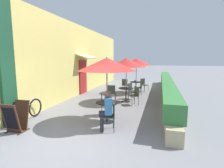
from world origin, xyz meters
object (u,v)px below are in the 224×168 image
object	(u,v)px
patio_table_mid	(126,92)
patio_table_far	(136,85)
cafe_chair_far_right	(139,87)
cafe_chair_far_back	(144,84)
cafe_chair_mid_left	(112,92)
patio_umbrella_far	(136,62)
coffee_cup_far	(135,81)
patio_table_near	(107,108)
patio_umbrella_near	(107,64)
cafe_chair_near_right	(105,102)
seated_patron_near_left	(107,109)
cafe_chair_far_left	(125,84)
patio_umbrella_mid	(126,63)
menu_board	(16,117)
cafe_chair_mid_back	(132,90)
cafe_chair_mid_right	(135,94)
bicycle_leaning	(24,111)
cafe_chair_near_left	(110,114)

from	to	relation	value
patio_table_mid	patio_table_far	xyz separation A→B (m)	(0.16, 2.60, 0.00)
cafe_chair_far_right	cafe_chair_far_back	bearing A→B (deg)	-24.00
cafe_chair_mid_left	patio_umbrella_far	size ratio (longest dim) A/B	0.38
cafe_chair_far_right	coffee_cup_far	size ratio (longest dim) A/B	9.67
patio_table_near	patio_umbrella_near	bearing A→B (deg)	75.96
cafe_chair_near_right	patio_table_mid	distance (m)	2.45
seated_patron_near_left	cafe_chair_far_left	bearing A→B (deg)	-12.57
patio_table_far	cafe_chair_far_right	size ratio (longest dim) A/B	0.89
cafe_chair_near_right	cafe_chair_far_right	size ratio (longest dim) A/B	1.00
patio_table_mid	cafe_chair_mid_left	world-z (taller)	cafe_chair_mid_left
cafe_chair_mid_left	seated_patron_near_left	bearing A→B (deg)	-86.36
patio_umbrella_mid	cafe_chair_mid_left	distance (m)	1.65
cafe_chair_near_right	patio_table_mid	xyz separation A→B (m)	(0.38, 2.42, 0.00)
patio_table_mid	menu_board	xyz separation A→B (m)	(-2.48, -4.55, -0.07)
patio_umbrella_near	menu_board	xyz separation A→B (m)	(-2.41, -1.47, -1.55)
patio_umbrella_mid	cafe_chair_mid_back	world-z (taller)	patio_umbrella_mid
patio_umbrella_mid	cafe_chair_mid_back	size ratio (longest dim) A/B	2.60
cafe_chair_mid_right	coffee_cup_far	xyz separation A→B (m)	(-0.44, 3.17, 0.24)
cafe_chair_far_left	coffee_cup_far	world-z (taller)	cafe_chair_far_left
cafe_chair_far_right	cafe_chair_far_back	size ratio (longest dim) A/B	1.00
cafe_chair_mid_back	cafe_chair_far_right	xyz separation A→B (m)	(0.26, 1.22, 0.00)
patio_table_mid	bicycle_leaning	xyz separation A→B (m)	(-2.89, -3.77, -0.16)
cafe_chair_far_right	cafe_chair_near_left	bearing A→B (deg)	160.85
bicycle_leaning	cafe_chair_near_left	bearing A→B (deg)	0.78
cafe_chair_near_right	cafe_chair_far_left	world-z (taller)	same
patio_table_near	patio_table_mid	xyz separation A→B (m)	(0.07, 3.08, 0.00)
cafe_chair_far_left	patio_umbrella_near	bearing A→B (deg)	-72.11
cafe_chair_mid_left	cafe_chair_far_back	size ratio (longest dim) A/B	1.00
cafe_chair_far_right	coffee_cup_far	world-z (taller)	cafe_chair_far_right
patio_table_far	menu_board	xyz separation A→B (m)	(-2.64, -7.15, -0.07)
seated_patron_near_left	menu_board	xyz separation A→B (m)	(-2.61, -0.77, -0.24)
cafe_chair_mid_back	cafe_chair_far_left	xyz separation A→B (m)	(-0.75, 1.98, 0.00)
cafe_chair_mid_left	bicycle_leaning	xyz separation A→B (m)	(-2.19, -3.58, -0.15)
patio_umbrella_far	cafe_chair_far_back	distance (m)	1.65
cafe_chair_far_left	coffee_cup_far	distance (m)	0.69
cafe_chair_mid_right	menu_board	size ratio (longest dim) A/B	0.96
cafe_chair_far_right	cafe_chair_near_right	bearing A→B (deg)	152.27
patio_umbrella_far	bicycle_leaning	distance (m)	7.25
cafe_chair_near_right	cafe_chair_far_left	distance (m)	5.11
patio_umbrella_mid	cafe_chair_far_left	size ratio (longest dim) A/B	2.60
cafe_chair_near_left	cafe_chair_near_right	world-z (taller)	same
patio_table_far	bicycle_leaning	world-z (taller)	bicycle_leaning
cafe_chair_near_left	patio_umbrella_near	bearing A→B (deg)	6.00
patio_umbrella_near	cafe_chair_mid_right	bearing A→B (deg)	77.04
patio_umbrella_far	cafe_chair_far_left	distance (m)	1.65
cafe_chair_mid_right	patio_umbrella_near	bearing A→B (deg)	127.60
cafe_chair_far_right	cafe_chair_mid_right	bearing A→B (deg)	164.73
patio_umbrella_near	patio_table_mid	xyz separation A→B (m)	(0.07, 3.08, -1.48)
cafe_chair_near_left	patio_umbrella_far	xyz separation A→B (m)	(-0.07, 6.35, 1.48)
bicycle_leaning	seated_patron_near_left	bearing A→B (deg)	0.12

